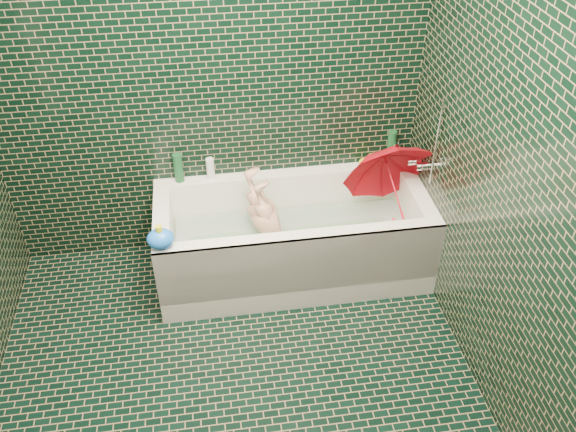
{
  "coord_description": "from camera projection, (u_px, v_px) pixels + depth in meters",
  "views": [
    {
      "loc": [
        -0.03,
        -1.93,
        2.78
      ],
      "look_at": [
        0.39,
        0.82,
        0.6
      ],
      "focal_mm": 38.0,
      "sensor_mm": 36.0,
      "label": 1
    }
  ],
  "objects": [
    {
      "name": "soap_bottle_b",
      "position": [
        399.0,
        162.0,
        4.08
      ],
      "size": [
        0.11,
        0.11,
        0.2
      ],
      "primitive_type": "imported",
      "rotation": [
        0.0,
        0.0,
        0.22
      ],
      "color": "#461C6A",
      "rests_on": "bathtub"
    },
    {
      "name": "bath_toy",
      "position": [
        160.0,
        239.0,
        3.35
      ],
      "size": [
        0.16,
        0.13,
        0.15
      ],
      "rotation": [
        0.0,
        0.0,
        0.07
      ],
      "color": "#1B6DF8",
      "rests_on": "bathtub"
    },
    {
      "name": "soap_bottle_c",
      "position": [
        386.0,
        164.0,
        4.07
      ],
      "size": [
        0.15,
        0.15,
        0.17
      ],
      "primitive_type": "imported",
      "rotation": [
        0.0,
        0.0,
        0.17
      ],
      "color": "#154A26",
      "rests_on": "bathtub"
    },
    {
      "name": "soap_bottle_a",
      "position": [
        404.0,
        164.0,
        4.07
      ],
      "size": [
        0.12,
        0.12,
        0.23
      ],
      "primitive_type": "imported",
      "rotation": [
        0.0,
        0.0,
        0.37
      ],
      "color": "white",
      "rests_on": "bathtub"
    },
    {
      "name": "floor",
      "position": [
        239.0,
        407.0,
        3.22
      ],
      "size": [
        2.8,
        2.8,
        0.0
      ],
      "primitive_type": "plane",
      "color": "black",
      "rests_on": "ground"
    },
    {
      "name": "water",
      "position": [
        293.0,
        233.0,
        3.89
      ],
      "size": [
        1.48,
        0.53,
        0.0
      ],
      "primitive_type": "cube",
      "color": "silver",
      "rests_on": "bathtub"
    },
    {
      "name": "bottle_left_short",
      "position": [
        210.0,
        168.0,
        3.89
      ],
      "size": [
        0.06,
        0.06,
        0.14
      ],
      "primitive_type": "cylinder",
      "rotation": [
        0.0,
        0.0,
        0.24
      ],
      "color": "white",
      "rests_on": "bathtub"
    },
    {
      "name": "bottle_left_tall",
      "position": [
        178.0,
        168.0,
        3.85
      ],
      "size": [
        0.07,
        0.07,
        0.2
      ],
      "primitive_type": "cylinder",
      "rotation": [
        0.0,
        0.0,
        0.22
      ],
      "color": "#154A26",
      "rests_on": "bathtub"
    },
    {
      "name": "bathtub",
      "position": [
        293.0,
        245.0,
        3.93
      ],
      "size": [
        1.7,
        0.75,
        0.55
      ],
      "color": "white",
      "rests_on": "floor"
    },
    {
      "name": "bottle_right_tall",
      "position": [
        391.0,
        148.0,
        4.0
      ],
      "size": [
        0.06,
        0.06,
        0.24
      ],
      "primitive_type": "cylinder",
      "rotation": [
        0.0,
        0.0,
        -0.11
      ],
      "color": "#154A26",
      "rests_on": "bathtub"
    },
    {
      "name": "rubber_duck",
      "position": [
        366.0,
        161.0,
        4.01
      ],
      "size": [
        0.12,
        0.08,
        0.1
      ],
      "rotation": [
        0.0,
        0.0,
        0.06
      ],
      "color": "yellow",
      "rests_on": "bathtub"
    },
    {
      "name": "wall_back",
      "position": [
        207.0,
        74.0,
        3.54
      ],
      "size": [
        2.8,
        0.0,
        2.8
      ],
      "primitive_type": "plane",
      "rotation": [
        1.57,
        0.0,
        0.0
      ],
      "color": "black",
      "rests_on": "floor"
    },
    {
      "name": "bottle_right_pump",
      "position": [
        396.0,
        154.0,
        4.01
      ],
      "size": [
        0.06,
        0.06,
        0.17
      ],
      "primitive_type": "cylinder",
      "rotation": [
        0.0,
        0.0,
        0.3
      ],
      "color": "silver",
      "rests_on": "bathtub"
    },
    {
      "name": "umbrella",
      "position": [
        394.0,
        187.0,
        3.77
      ],
      "size": [
        0.77,
        0.82,
        0.9
      ],
      "primitive_type": "imported",
      "rotation": [
        0.53,
        -0.42,
        -0.17
      ],
      "color": "red",
      "rests_on": "bathtub"
    },
    {
      "name": "faucet",
      "position": [
        426.0,
        161.0,
        3.69
      ],
      "size": [
        0.18,
        0.19,
        0.55
      ],
      "color": "silver",
      "rests_on": "wall_right"
    },
    {
      "name": "child",
      "position": [
        272.0,
        231.0,
        3.89
      ],
      "size": [
        0.95,
        0.48,
        0.4
      ],
      "primitive_type": "imported",
      "rotation": [
        -1.35,
        0.0,
        -1.39
      ],
      "color": "tan",
      "rests_on": "bathtub"
    },
    {
      "name": "bath_mat",
      "position": [
        293.0,
        250.0,
        3.98
      ],
      "size": [
        1.35,
        0.47,
        0.01
      ],
      "primitive_type": "cube",
      "color": "green",
      "rests_on": "bathtub"
    },
    {
      "name": "wall_right",
      "position": [
        527.0,
        194.0,
        2.61
      ],
      "size": [
        0.0,
        2.8,
        2.8
      ],
      "primitive_type": "plane",
      "rotation": [
        1.57,
        0.0,
        -1.57
      ],
      "color": "black",
      "rests_on": "floor"
    }
  ]
}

